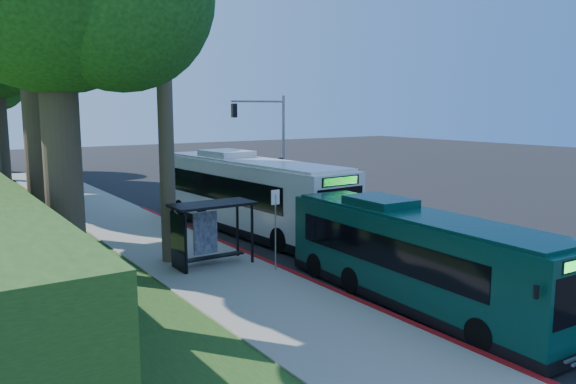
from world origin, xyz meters
TOP-DOWN VIEW (x-y plane):
  - ground at (0.00, 0.00)m, footprint 140.00×140.00m
  - sidewalk at (-7.30, 0.00)m, footprint 4.50×70.00m
  - red_curb at (-5.00, -4.00)m, footprint 0.25×30.00m
  - grass_verge at (-13.00, 5.00)m, footprint 8.00×70.00m
  - bus_shelter at (-7.26, -2.86)m, footprint 3.20×1.51m
  - stop_sign_pole at (-5.40, -5.00)m, footprint 0.35×0.06m
  - traffic_signal_pole at (3.78, 10.00)m, footprint 4.10×0.30m
  - white_bus at (-2.61, 1.90)m, footprint 3.70×13.45m
  - teal_bus at (-3.54, -10.22)m, footprint 2.72×10.81m
  - pickup at (0.99, 4.49)m, footprint 3.09×6.14m

SIDE VIEW (x-z plane):
  - ground at x=0.00m, z-range 0.00..0.00m
  - grass_verge at x=-13.00m, z-range 0.00..0.06m
  - sidewalk at x=-7.30m, z-range 0.00..0.12m
  - red_curb at x=-5.00m, z-range 0.00..0.13m
  - pickup at x=0.99m, z-range 0.00..1.67m
  - teal_bus at x=-3.54m, z-range -0.04..3.16m
  - bus_shelter at x=-7.26m, z-range 0.53..3.08m
  - white_bus at x=-2.61m, z-range -0.05..3.92m
  - stop_sign_pole at x=-5.40m, z-range 0.50..3.67m
  - traffic_signal_pole at x=3.78m, z-range 0.92..7.92m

